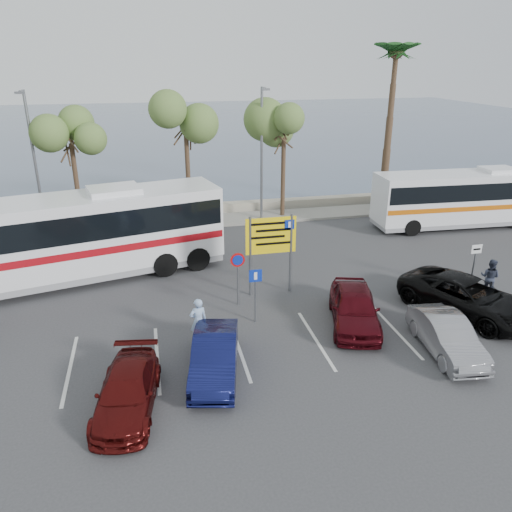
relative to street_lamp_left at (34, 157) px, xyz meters
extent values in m
plane|color=#363639|center=(10.00, -13.52, -4.60)|extent=(120.00, 120.00, 0.00)
cube|color=gray|center=(10.00, 0.48, -4.52)|extent=(44.00, 2.40, 0.15)
cube|color=#A69D85|center=(10.00, 2.48, -4.30)|extent=(48.00, 0.80, 0.60)
plane|color=#45586F|center=(10.00, 46.48, -4.59)|extent=(140.00, 140.00, 0.00)
cylinder|color=#382619|center=(2.00, 0.48, -1.93)|extent=(0.28, 0.28, 5.04)
cylinder|color=#382619|center=(8.50, 0.48, -1.65)|extent=(0.28, 0.28, 5.60)
cylinder|color=#382619|center=(14.50, 0.48, -1.86)|extent=(0.28, 0.28, 5.18)
cylinder|color=#382619|center=(21.50, 0.48, 0.55)|extent=(0.48, 0.48, 10.00)
cylinder|color=slate|center=(0.00, 0.08, -0.45)|extent=(0.16, 0.16, 8.00)
cylinder|color=slate|center=(0.00, -0.37, 3.50)|extent=(0.12, 0.90, 0.12)
cube|color=slate|center=(0.00, -0.87, 3.45)|extent=(0.45, 0.25, 0.12)
cylinder|color=slate|center=(13.00, 0.08, -0.45)|extent=(0.16, 0.16, 8.00)
cylinder|color=slate|center=(13.00, -0.37, 3.50)|extent=(0.12, 0.90, 0.12)
cube|color=slate|center=(13.00, -0.87, 3.45)|extent=(0.45, 0.25, 0.12)
cylinder|color=slate|center=(10.10, -10.32, -2.80)|extent=(0.12, 0.12, 3.60)
cylinder|color=slate|center=(11.90, -10.32, -2.80)|extent=(0.12, 0.12, 3.60)
cube|color=yellow|center=(11.00, -10.32, -1.90)|extent=(2.20, 0.06, 1.60)
cube|color=#0C2699|center=(11.80, -10.36, -1.45)|extent=(0.42, 0.01, 0.42)
cylinder|color=slate|center=(9.40, -11.12, -3.50)|extent=(0.07, 0.07, 2.20)
cylinder|color=#B20C0C|center=(9.40, -11.15, -2.55)|extent=(0.60, 0.03, 0.60)
cylinder|color=slate|center=(9.80, -12.72, -3.50)|extent=(0.07, 0.07, 2.20)
cube|color=#0C2699|center=(9.80, -12.74, -2.60)|extent=(0.50, 0.03, 0.50)
cylinder|color=slate|center=(19.80, -12.02, -3.50)|extent=(0.07, 0.07, 2.20)
cube|color=white|center=(19.80, -12.04, -2.60)|extent=(0.50, 0.03, 0.40)
cube|color=white|center=(2.55, -7.02, -2.30)|extent=(13.90, 5.98, 3.34)
cube|color=black|center=(2.55, -7.02, -1.71)|extent=(13.65, 5.95, 1.19)
cube|color=maroon|center=(2.55, -7.02, -2.84)|extent=(13.78, 5.97, 0.34)
cube|color=gray|center=(2.55, -7.02, -3.98)|extent=(13.77, 5.92, 0.62)
cube|color=white|center=(2.55, -7.02, -0.49)|extent=(2.63, 2.29, 0.27)
cube|color=white|center=(25.00, -3.76, -2.66)|extent=(11.58, 2.92, 2.82)
cube|color=black|center=(25.00, -3.76, -2.16)|extent=(11.35, 2.95, 1.01)
cube|color=#C2580B|center=(25.00, -3.76, -3.12)|extent=(11.46, 2.95, 0.29)
cube|color=gray|center=(25.00, -3.76, -4.07)|extent=(11.46, 2.89, 0.53)
cube|color=white|center=(25.00, -3.76, -1.13)|extent=(1.98, 1.61, 0.23)
imported|color=#0D113F|center=(7.75, -15.84, -3.93)|extent=(2.22, 4.29, 1.35)
imported|color=#4B0D0C|center=(4.98, -17.02, -4.01)|extent=(2.26, 4.27, 1.18)
imported|color=#470A11|center=(13.50, -13.75, -3.85)|extent=(2.96, 4.71, 1.50)
imported|color=black|center=(18.30, -13.89, -3.84)|extent=(4.65, 5.98, 1.51)
imported|color=gray|center=(15.90, -16.31, -3.95)|extent=(1.77, 4.08, 1.30)
imported|color=#95B2D9|center=(7.46, -13.76, -3.72)|extent=(0.71, 0.54, 1.77)
imported|color=#2D3344|center=(20.33, -12.52, -3.77)|extent=(0.99, 1.02, 1.65)
camera|label=1|loc=(6.07, -29.70, 5.17)|focal=35.00mm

